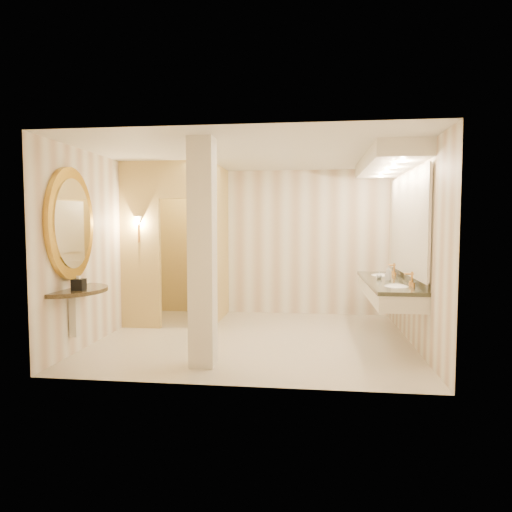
% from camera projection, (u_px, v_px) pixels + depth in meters
% --- Properties ---
extents(floor, '(4.50, 4.50, 0.00)m').
position_uv_depth(floor, '(254.00, 339.00, 6.76)').
color(floor, beige).
rests_on(floor, ground).
extents(ceiling, '(4.50, 4.50, 0.00)m').
position_uv_depth(ceiling, '(254.00, 154.00, 6.57)').
color(ceiling, silver).
rests_on(ceiling, wall_back).
extents(wall_back, '(4.50, 0.02, 2.70)m').
position_uv_depth(wall_back, '(267.00, 242.00, 8.65)').
color(wall_back, white).
rests_on(wall_back, floor).
extents(wall_front, '(4.50, 0.02, 2.70)m').
position_uv_depth(wall_front, '(230.00, 258.00, 4.68)').
color(wall_front, white).
rests_on(wall_front, floor).
extents(wall_left, '(0.02, 4.00, 2.70)m').
position_uv_depth(wall_left, '(108.00, 247.00, 6.93)').
color(wall_left, white).
rests_on(wall_left, floor).
extents(wall_right, '(0.02, 4.00, 2.70)m').
position_uv_depth(wall_right, '(413.00, 249.00, 6.39)').
color(wall_right, white).
rests_on(wall_right, floor).
extents(toilet_closet, '(1.50, 1.55, 2.70)m').
position_uv_depth(toilet_closet, '(196.00, 242.00, 7.76)').
color(toilet_closet, '#E4C077').
rests_on(toilet_closet, floor).
extents(wall_sconce, '(0.14, 0.14, 0.42)m').
position_uv_depth(wall_sconce, '(138.00, 222.00, 7.29)').
color(wall_sconce, '#C4873E').
rests_on(wall_sconce, toilet_closet).
extents(vanity, '(0.75, 2.61, 2.09)m').
position_uv_depth(vanity, '(391.00, 229.00, 6.62)').
color(vanity, silver).
rests_on(vanity, floor).
extents(console_shelf, '(1.09, 1.09, 2.00)m').
position_uv_depth(console_shelf, '(71.00, 251.00, 5.80)').
color(console_shelf, black).
rests_on(console_shelf, floor).
extents(pillar, '(0.29, 0.29, 2.70)m').
position_uv_depth(pillar, '(202.00, 253.00, 5.38)').
color(pillar, silver).
rests_on(pillar, floor).
extents(tissue_box, '(0.15, 0.15, 0.14)m').
position_uv_depth(tissue_box, '(79.00, 285.00, 5.65)').
color(tissue_box, black).
rests_on(tissue_box, console_shelf).
extents(toilet, '(0.52, 0.75, 0.70)m').
position_uv_depth(toilet, '(207.00, 296.00, 8.52)').
color(toilet, white).
rests_on(toilet, floor).
extents(soap_bottle_a, '(0.09, 0.09, 0.15)m').
position_uv_depth(soap_bottle_a, '(387.00, 275.00, 6.67)').
color(soap_bottle_a, beige).
rests_on(soap_bottle_a, vanity).
extents(soap_bottle_b, '(0.10, 0.10, 0.11)m').
position_uv_depth(soap_bottle_b, '(379.00, 275.00, 6.84)').
color(soap_bottle_b, silver).
rests_on(soap_bottle_b, vanity).
extents(soap_bottle_c, '(0.10, 0.10, 0.22)m').
position_uv_depth(soap_bottle_c, '(388.00, 273.00, 6.67)').
color(soap_bottle_c, '#C6B28C').
rests_on(soap_bottle_c, vanity).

